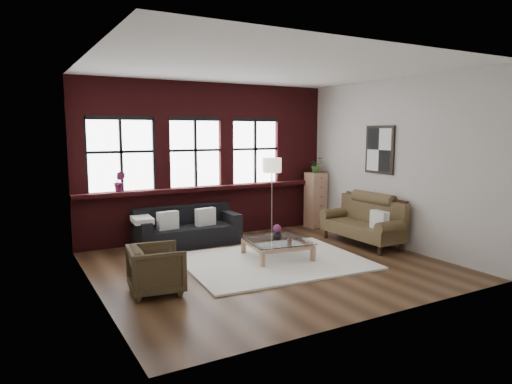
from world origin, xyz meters
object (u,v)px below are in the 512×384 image
armchair (156,269)px  vase (277,235)px  drawer_chest (315,200)px  dark_sofa (188,227)px  vintage_settee (362,220)px  floor_lamp (272,193)px  coffee_table (277,249)px

armchair → vase: bearing=-67.8°
armchair → drawer_chest: drawer_chest is taller
dark_sofa → vintage_settee: size_ratio=1.11×
dark_sofa → vintage_settee: vintage_settee is taller
floor_lamp → vintage_settee: bearing=-55.0°
vintage_settee → armchair: bearing=-171.2°
armchair → dark_sofa: bearing=-22.9°
armchair → vase: (2.34, 0.63, 0.09)m
armchair → coffee_table: (2.34, 0.63, -0.17)m
floor_lamp → armchair: bearing=-145.1°
drawer_chest → floor_lamp: (-1.31, -0.20, 0.27)m
floor_lamp → vase: bearing=-118.3°
coffee_table → drawer_chest: 2.88m
coffee_table → armchair: bearing=-165.0°
vase → drawer_chest: 2.85m
vase → armchair: bearing=-165.0°
armchair → floor_lamp: (3.22, 2.25, 0.57)m
dark_sofa → floor_lamp: (1.89, -0.03, 0.54)m
dark_sofa → drawer_chest: 3.21m
coffee_table → drawer_chest: (2.18, 1.82, 0.47)m
coffee_table → vase: vase is taller
vintage_settee → coffee_table: 2.00m
dark_sofa → floor_lamp: bearing=-1.0°
coffee_table → floor_lamp: floor_lamp is taller
vase → dark_sofa: bearing=121.7°
armchair → drawer_chest: (4.52, 2.45, 0.30)m
drawer_chest → dark_sofa: bearing=-177.0°
vintage_settee → vase: 1.98m
dark_sofa → vase: bearing=-58.3°
armchair → vase: 2.43m
vintage_settee → vase: vintage_settee is taller
vintage_settee → floor_lamp: size_ratio=1.00×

